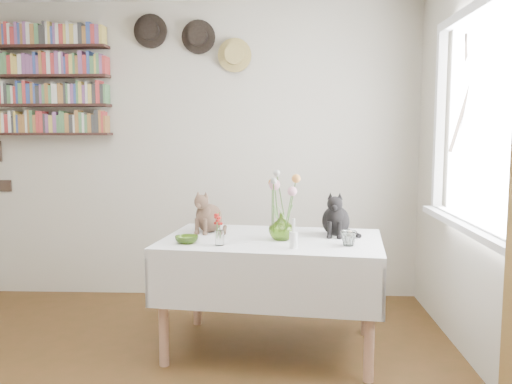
{
  "coord_description": "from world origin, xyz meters",
  "views": [
    {
      "loc": [
        0.82,
        -2.36,
        1.43
      ],
      "look_at": [
        0.68,
        0.96,
        1.05
      ],
      "focal_mm": 38.0,
      "sensor_mm": 36.0,
      "label": 1
    }
  ],
  "objects_px": {
    "black_cat": "(336,213)",
    "tabby_cat": "(209,210)",
    "bookshelf_unit": "(50,81)",
    "flower_vase": "(282,227)",
    "dining_table": "(272,266)"
  },
  "relations": [
    {
      "from": "tabby_cat",
      "to": "bookshelf_unit",
      "type": "bearing_deg",
      "value": 170.05
    },
    {
      "from": "dining_table",
      "to": "black_cat",
      "type": "relative_size",
      "value": 4.97
    },
    {
      "from": "black_cat",
      "to": "flower_vase",
      "type": "height_order",
      "value": "black_cat"
    },
    {
      "from": "black_cat",
      "to": "tabby_cat",
      "type": "bearing_deg",
      "value": -176.03
    },
    {
      "from": "dining_table",
      "to": "black_cat",
      "type": "height_order",
      "value": "black_cat"
    },
    {
      "from": "tabby_cat",
      "to": "bookshelf_unit",
      "type": "xyz_separation_m",
      "value": [
        -1.45,
        0.88,
        0.96
      ]
    },
    {
      "from": "tabby_cat",
      "to": "flower_vase",
      "type": "height_order",
      "value": "tabby_cat"
    },
    {
      "from": "tabby_cat",
      "to": "black_cat",
      "type": "relative_size",
      "value": 0.98
    },
    {
      "from": "black_cat",
      "to": "flower_vase",
      "type": "bearing_deg",
      "value": -143.29
    },
    {
      "from": "flower_vase",
      "to": "tabby_cat",
      "type": "bearing_deg",
      "value": 151.23
    },
    {
      "from": "black_cat",
      "to": "bookshelf_unit",
      "type": "xyz_separation_m",
      "value": [
        -2.3,
        0.97,
        0.95
      ]
    },
    {
      "from": "dining_table",
      "to": "flower_vase",
      "type": "relative_size",
      "value": 8.67
    },
    {
      "from": "dining_table",
      "to": "bookshelf_unit",
      "type": "relative_size",
      "value": 1.49
    },
    {
      "from": "flower_vase",
      "to": "bookshelf_unit",
      "type": "bearing_deg",
      "value": 149.23
    },
    {
      "from": "tabby_cat",
      "to": "black_cat",
      "type": "height_order",
      "value": "black_cat"
    }
  ]
}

